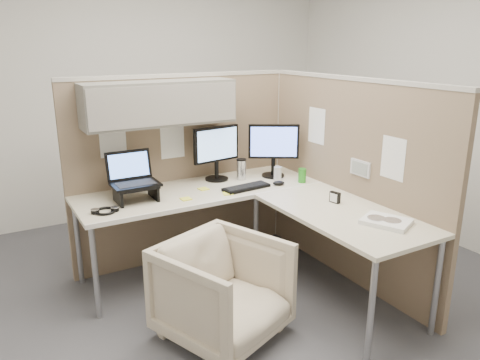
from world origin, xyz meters
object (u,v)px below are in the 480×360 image
desk (251,204)px  keyboard (246,187)px  office_chair (223,286)px  monitor_left (216,149)px

desk → keyboard: size_ratio=5.00×
office_chair → monitor_left: bearing=43.4°
monitor_left → desk: bearing=-98.8°
desk → keyboard: 0.25m
office_chair → keyboard: (0.60, 0.72, 0.38)m
monitor_left → keyboard: bearing=-84.3°
keyboard → office_chair: bearing=-134.6°
desk → monitor_left: bearing=89.5°
monitor_left → office_chair: bearing=-123.7°
desk → office_chair: (-0.50, -0.49, -0.32)m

